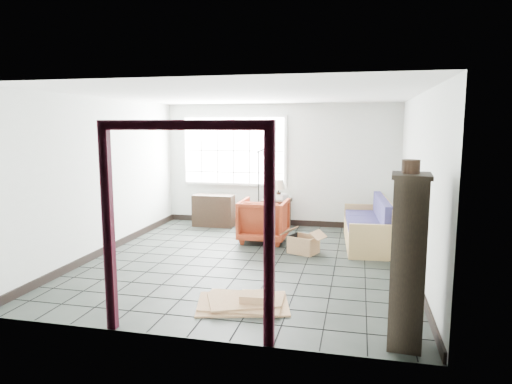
% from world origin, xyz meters
% --- Properties ---
extents(ground, '(5.50, 5.50, 0.00)m').
position_xyz_m(ground, '(0.00, 0.00, 0.00)').
color(ground, black).
rests_on(ground, ground).
extents(room_shell, '(5.02, 5.52, 2.61)m').
position_xyz_m(room_shell, '(0.00, 0.03, 1.68)').
color(room_shell, silver).
rests_on(room_shell, ground).
extents(window_panel, '(2.32, 0.08, 1.52)m').
position_xyz_m(window_panel, '(-1.00, 2.70, 1.60)').
color(window_panel, silver).
rests_on(window_panel, ground).
extents(doorway_trim, '(1.80, 0.08, 2.20)m').
position_xyz_m(doorway_trim, '(0.00, -2.70, 1.38)').
color(doorway_trim, '#320B16').
rests_on(doorway_trim, ground).
extents(futon_sofa, '(0.87, 1.99, 0.86)m').
position_xyz_m(futon_sofa, '(1.90, 1.40, 0.31)').
color(futon_sofa, '#A88A4C').
rests_on(futon_sofa, ground).
extents(armchair, '(0.85, 0.80, 0.87)m').
position_xyz_m(armchair, '(-0.03, 1.27, 0.44)').
color(armchair, maroon).
rests_on(armchair, ground).
extents(side_table, '(0.59, 0.59, 0.62)m').
position_xyz_m(side_table, '(0.01, 2.40, 0.51)').
color(side_table, black).
rests_on(side_table, ground).
extents(table_lamp, '(0.28, 0.28, 0.41)m').
position_xyz_m(table_lamp, '(0.04, 2.41, 0.90)').
color(table_lamp, black).
rests_on(table_lamp, side_table).
extents(projector, '(0.35, 0.32, 0.10)m').
position_xyz_m(projector, '(0.06, 2.44, 0.67)').
color(projector, silver).
rests_on(projector, side_table).
extents(floor_lamp, '(0.46, 0.44, 1.72)m').
position_xyz_m(floor_lamp, '(-0.29, 2.31, 0.92)').
color(floor_lamp, black).
rests_on(floor_lamp, ground).
extents(console_shelf, '(0.87, 0.34, 0.68)m').
position_xyz_m(console_shelf, '(-1.34, 2.27, 0.34)').
color(console_shelf, black).
rests_on(console_shelf, ground).
extents(tall_shelf, '(0.39, 0.49, 1.70)m').
position_xyz_m(tall_shelf, '(2.15, -2.40, 0.87)').
color(tall_shelf, black).
rests_on(tall_shelf, ground).
extents(pot, '(0.21, 0.21, 0.13)m').
position_xyz_m(pot, '(2.14, -2.37, 1.76)').
color(pot, black).
rests_on(pot, tall_shelf).
extents(open_box, '(0.80, 0.59, 0.41)m').
position_xyz_m(open_box, '(0.79, 0.64, 0.15)').
color(open_box, '#9C694B').
rests_on(open_box, ground).
extents(cardboard_pile, '(1.24, 1.01, 0.16)m').
position_xyz_m(cardboard_pile, '(0.37, -1.78, 0.04)').
color(cardboard_pile, '#9C694B').
rests_on(cardboard_pile, ground).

